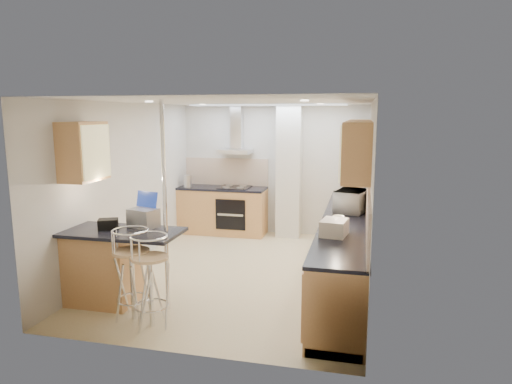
% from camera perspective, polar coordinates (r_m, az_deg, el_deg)
% --- Properties ---
extents(ground, '(4.80, 4.80, 0.00)m').
position_cam_1_polar(ground, '(6.92, -1.81, -9.97)').
color(ground, beige).
rests_on(ground, ground).
extents(room_shell, '(3.64, 4.84, 2.51)m').
position_cam_1_polar(room_shell, '(6.84, 1.57, 3.11)').
color(room_shell, beige).
rests_on(room_shell, ground).
extents(right_counter, '(0.63, 4.40, 0.92)m').
position_cam_1_polar(right_counter, '(6.56, 11.03, -7.02)').
color(right_counter, tan).
rests_on(right_counter, ground).
extents(back_counter, '(1.70, 0.63, 0.92)m').
position_cam_1_polar(back_counter, '(8.99, -4.19, -2.28)').
color(back_counter, tan).
rests_on(back_counter, ground).
extents(peninsula, '(1.47, 0.72, 0.94)m').
position_cam_1_polar(peninsula, '(5.90, -16.37, -9.03)').
color(peninsula, tan).
rests_on(peninsula, ground).
extents(microwave, '(0.52, 0.66, 0.32)m').
position_cam_1_polar(microwave, '(6.76, 11.85, -1.13)').
color(microwave, white).
rests_on(microwave, right_counter).
extents(laptop, '(0.40, 0.34, 0.23)m').
position_cam_1_polar(laptop, '(5.84, -13.89, -3.17)').
color(laptop, '#94979B').
rests_on(laptop, peninsula).
extents(bag, '(0.28, 0.25, 0.13)m').
position_cam_1_polar(bag, '(5.88, -18.00, -3.83)').
color(bag, black).
rests_on(bag, peninsula).
extents(bar_stool_near, '(0.57, 0.57, 1.07)m').
position_cam_1_polar(bar_stool_near, '(5.45, -15.22, -9.89)').
color(bar_stool_near, tan).
rests_on(bar_stool_near, ground).
extents(bar_stool_end, '(0.61, 0.61, 1.05)m').
position_cam_1_polar(bar_stool_end, '(5.22, -13.04, -10.76)').
color(bar_stool_end, tan).
rests_on(bar_stool_end, ground).
extents(jar_a, '(0.15, 0.15, 0.17)m').
position_cam_1_polar(jar_a, '(6.69, 11.09, -1.90)').
color(jar_a, beige).
rests_on(jar_a, right_counter).
extents(jar_b, '(0.13, 0.13, 0.15)m').
position_cam_1_polar(jar_b, '(6.87, 10.75, -1.66)').
color(jar_b, beige).
rests_on(jar_b, right_counter).
extents(jar_c, '(0.16, 0.16, 0.18)m').
position_cam_1_polar(jar_c, '(5.70, 10.26, -3.83)').
color(jar_c, '#B1AD8E').
rests_on(jar_c, right_counter).
extents(jar_d, '(0.12, 0.12, 0.14)m').
position_cam_1_polar(jar_d, '(5.71, 10.29, -4.02)').
color(jar_d, white).
rests_on(jar_d, right_counter).
extents(bread_bin, '(0.34, 0.40, 0.19)m').
position_cam_1_polar(bread_bin, '(5.45, 9.74, -4.41)').
color(bread_bin, beige).
rests_on(bread_bin, right_counter).
extents(kettle, '(0.16, 0.16, 0.24)m').
position_cam_1_polar(kettle, '(8.97, -8.55, 1.36)').
color(kettle, silver).
rests_on(kettle, back_counter).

